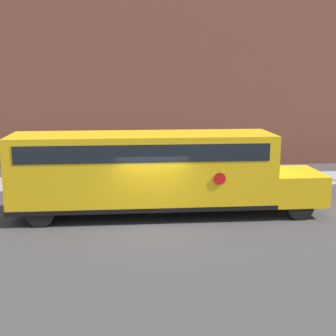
{
  "coord_description": "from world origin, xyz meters",
  "views": [
    {
      "loc": [
        -0.88,
        -16.09,
        5.32
      ],
      "look_at": [
        0.71,
        1.77,
        1.73
      ],
      "focal_mm": 50.0,
      "sensor_mm": 36.0,
      "label": 1
    }
  ],
  "objects": [
    {
      "name": "ground_plane",
      "position": [
        0.0,
        0.0,
        0.0
      ],
      "size": [
        60.0,
        60.0,
        0.0
      ],
      "primitive_type": "plane",
      "color": "#3A3838"
    },
    {
      "name": "sidewalk_strip",
      "position": [
        0.0,
        6.5,
        0.07
      ],
      "size": [
        44.0,
        3.0,
        0.15
      ],
      "color": "gray",
      "rests_on": "ground"
    },
    {
      "name": "building_backdrop",
      "position": [
        0.0,
        13.0,
        6.91
      ],
      "size": [
        32.0,
        4.0,
        13.82
      ],
      "color": "brown",
      "rests_on": "ground"
    },
    {
      "name": "school_bus",
      "position": [
        0.1,
        1.27,
        1.81
      ],
      "size": [
        11.8,
        2.57,
        3.15
      ],
      "color": "yellow",
      "rests_on": "ground"
    }
  ]
}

